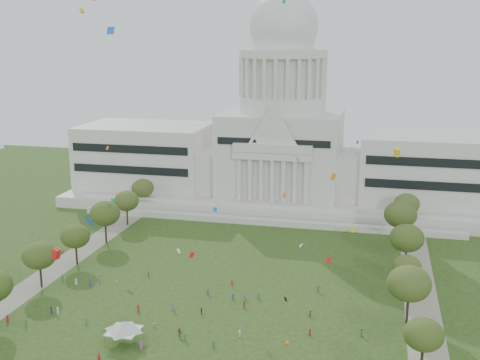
# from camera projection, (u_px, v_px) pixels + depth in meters

# --- Properties ---
(ground) EXTENTS (400.00, 400.00, 0.00)m
(ground) POSITION_uv_depth(u_px,v_px,m) (190.00, 340.00, 125.49)
(ground) COLOR #2B4616
(ground) RESTS_ON ground
(capitol) EXTENTS (160.00, 64.50, 91.30)m
(capitol) POSITION_uv_depth(u_px,v_px,m) (282.00, 144.00, 227.96)
(capitol) COLOR silver
(capitol) RESTS_ON ground
(path_left) EXTENTS (8.00, 160.00, 0.04)m
(path_left) POSITION_uv_depth(u_px,v_px,m) (57.00, 268.00, 164.67)
(path_left) COLOR gray
(path_left) RESTS_ON ground
(path_right) EXTENTS (8.00, 160.00, 0.04)m
(path_right) POSITION_uv_depth(u_px,v_px,m) (421.00, 303.00, 143.13)
(path_right) COLOR gray
(path_right) RESTS_ON ground
(row_tree_r_1) EXTENTS (7.58, 7.58, 10.78)m
(row_tree_r_1) POSITION_uv_depth(u_px,v_px,m) (424.00, 335.00, 111.71)
(row_tree_r_1) COLOR black
(row_tree_r_1) RESTS_ON ground
(row_tree_l_2) EXTENTS (8.42, 8.42, 11.97)m
(row_tree_l_2) POSITION_uv_depth(u_px,v_px,m) (39.00, 256.00, 150.04)
(row_tree_l_2) COLOR black
(row_tree_l_2) RESTS_ON ground
(row_tree_r_2) EXTENTS (9.55, 9.55, 13.58)m
(row_tree_r_2) POSITION_uv_depth(u_px,v_px,m) (409.00, 284.00, 129.88)
(row_tree_r_2) COLOR black
(row_tree_r_2) RESTS_ON ground
(row_tree_l_3) EXTENTS (8.12, 8.12, 11.55)m
(row_tree_l_3) POSITION_uv_depth(u_px,v_px,m) (75.00, 236.00, 165.63)
(row_tree_l_3) COLOR black
(row_tree_l_3) RESTS_ON ground
(row_tree_r_3) EXTENTS (7.01, 7.01, 9.98)m
(row_tree_r_3) POSITION_uv_depth(u_px,v_px,m) (407.00, 267.00, 146.57)
(row_tree_r_3) COLOR black
(row_tree_r_3) RESTS_ON ground
(row_tree_l_4) EXTENTS (9.29, 9.29, 13.21)m
(row_tree_l_4) POSITION_uv_depth(u_px,v_px,m) (105.00, 214.00, 182.88)
(row_tree_l_4) COLOR black
(row_tree_l_4) RESTS_ON ground
(row_tree_r_4) EXTENTS (9.19, 9.19, 13.06)m
(row_tree_r_4) POSITION_uv_depth(u_px,v_px,m) (407.00, 238.00, 160.71)
(row_tree_r_4) COLOR black
(row_tree_r_4) RESTS_ON ground
(row_tree_l_5) EXTENTS (8.33, 8.33, 11.85)m
(row_tree_l_5) POSITION_uv_depth(u_px,v_px,m) (127.00, 201.00, 200.96)
(row_tree_l_5) COLOR black
(row_tree_l_5) RESTS_ON ground
(row_tree_r_5) EXTENTS (9.82, 9.82, 13.96)m
(row_tree_r_5) POSITION_uv_depth(u_px,v_px,m) (400.00, 215.00, 179.94)
(row_tree_r_5) COLOR black
(row_tree_r_5) RESTS_ON ground
(row_tree_l_6) EXTENTS (8.19, 8.19, 11.64)m
(row_tree_l_6) POSITION_uv_depth(u_px,v_px,m) (143.00, 188.00, 218.53)
(row_tree_l_6) COLOR black
(row_tree_l_6) RESTS_ON ground
(row_tree_r_6) EXTENTS (8.42, 8.42, 11.97)m
(row_tree_r_6) POSITION_uv_depth(u_px,v_px,m) (407.00, 204.00, 196.69)
(row_tree_r_6) COLOR black
(row_tree_r_6) RESTS_ON ground
(event_tent) EXTENTS (8.83, 8.83, 4.83)m
(event_tent) POSITION_uv_depth(u_px,v_px,m) (124.00, 326.00, 123.47)
(event_tent) COLOR #4C4C4C
(event_tent) RESTS_ON ground
(person_0) EXTENTS (0.91, 1.09, 1.92)m
(person_0) POSITION_uv_depth(u_px,v_px,m) (362.00, 332.00, 126.63)
(person_0) COLOR #33723F
(person_0) RESTS_ON ground
(person_2) EXTENTS (0.85, 0.89, 1.57)m
(person_2) POSITION_uv_depth(u_px,v_px,m) (310.00, 314.00, 135.48)
(person_2) COLOR #4C4C51
(person_2) RESTS_ON ground
(person_3) EXTENTS (0.98, 1.06, 1.49)m
(person_3) POSITION_uv_depth(u_px,v_px,m) (240.00, 333.00, 126.71)
(person_3) COLOR silver
(person_3) RESTS_ON ground
(person_4) EXTENTS (0.62, 0.96, 1.54)m
(person_4) POSITION_uv_depth(u_px,v_px,m) (201.00, 311.00, 137.10)
(person_4) COLOR #26262B
(person_4) RESTS_ON ground
(person_5) EXTENTS (1.99, 1.50, 2.01)m
(person_5) POSITION_uv_depth(u_px,v_px,m) (180.00, 332.00, 126.63)
(person_5) COLOR olive
(person_5) RESTS_ON ground
(person_7) EXTENTS (0.78, 0.67, 1.82)m
(person_7) POSITION_uv_depth(u_px,v_px,m) (99.00, 357.00, 116.82)
(person_7) COLOR #B21E1E
(person_7) RESTS_ON ground
(person_8) EXTENTS (0.92, 0.80, 1.61)m
(person_8) POSITION_uv_depth(u_px,v_px,m) (154.00, 323.00, 130.99)
(person_8) COLOR silver
(person_8) RESTS_ON ground
(person_9) EXTENTS (0.78, 1.12, 1.57)m
(person_9) POSITION_uv_depth(u_px,v_px,m) (269.00, 351.00, 119.53)
(person_9) COLOR olive
(person_9) RESTS_ON ground
(person_10) EXTENTS (0.60, 1.04, 1.73)m
(person_10) POSITION_uv_depth(u_px,v_px,m) (244.00, 305.00, 139.89)
(person_10) COLOR #B21E1E
(person_10) RESTS_ON ground
(distant_crowd) EXTENTS (66.58, 36.89, 1.82)m
(distant_crowd) POSITION_uv_depth(u_px,v_px,m) (150.00, 303.00, 140.94)
(distant_crowd) COLOR #B21E1E
(distant_crowd) RESTS_ON ground
(kite_swarm) EXTENTS (86.27, 102.87, 67.50)m
(kite_swarm) POSITION_uv_depth(u_px,v_px,m) (202.00, 208.00, 130.39)
(kite_swarm) COLOR blue
(kite_swarm) RESTS_ON ground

